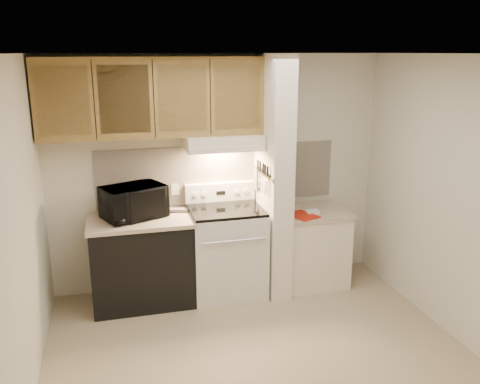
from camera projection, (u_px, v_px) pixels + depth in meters
name	position (u px, v px, depth m)	size (l,w,h in m)	color
floor	(257.00, 350.00, 4.43)	(3.60, 3.60, 0.00)	tan
ceiling	(260.00, 54.00, 3.76)	(3.60, 3.60, 0.00)	white
wall_back	(218.00, 173.00, 5.50)	(3.60, 0.02, 2.50)	beige
wall_left	(19.00, 233.00, 3.66)	(0.02, 3.00, 2.50)	beige
wall_right	(451.00, 198.00, 4.54)	(0.02, 3.00, 2.50)	beige
backsplash	(219.00, 174.00, 5.49)	(2.60, 0.02, 0.63)	#EFDEC8
range_body	(226.00, 252.00, 5.38)	(0.76, 0.65, 0.92)	silver
oven_window	(233.00, 260.00, 5.08)	(0.50, 0.01, 0.30)	black
oven_handle	(234.00, 241.00, 4.98)	(0.02, 0.02, 0.65)	silver
cooktop	(226.00, 210.00, 5.26)	(0.74, 0.64, 0.03)	black
range_backguard	(220.00, 192.00, 5.49)	(0.76, 0.08, 0.20)	silver
range_display	(221.00, 193.00, 5.45)	(0.10, 0.01, 0.04)	black
range_knob_left_outer	(195.00, 195.00, 5.38)	(0.05, 0.05, 0.02)	silver
range_knob_left_inner	(204.00, 194.00, 5.41)	(0.05, 0.05, 0.02)	silver
range_knob_right_inner	(237.00, 192.00, 5.49)	(0.05, 0.05, 0.02)	silver
range_knob_right_outer	(246.00, 191.00, 5.52)	(0.05, 0.05, 0.02)	silver
dishwasher_front	(142.00, 262.00, 5.19)	(1.00, 0.63, 0.87)	black
left_countertop	(140.00, 220.00, 5.06)	(1.04, 0.67, 0.04)	#C1AA92
spoon_rest	(178.00, 211.00, 5.26)	(0.22, 0.07, 0.01)	black
teal_jar	(143.00, 207.00, 5.26)	(0.08, 0.08, 0.09)	#26685F
outlet	(175.00, 189.00, 5.39)	(0.08, 0.01, 0.12)	silver
microwave	(134.00, 202.00, 5.04)	(0.59, 0.40, 0.33)	black
partition_pillar	(273.00, 177.00, 5.29)	(0.22, 0.70, 2.50)	silver
pillar_trim	(263.00, 173.00, 5.25)	(0.01, 0.70, 0.04)	olive
knife_strip	(264.00, 172.00, 5.20)	(0.02, 0.42, 0.04)	black
knife_blade_a	(267.00, 186.00, 5.08)	(0.01, 0.04, 0.16)	silver
knife_handle_a	(268.00, 171.00, 5.03)	(0.02, 0.02, 0.10)	black
knife_blade_b	(265.00, 185.00, 5.14)	(0.01, 0.04, 0.18)	silver
knife_handle_b	(265.00, 170.00, 5.10)	(0.02, 0.02, 0.10)	black
knife_blade_c	(262.00, 184.00, 5.23)	(0.01, 0.04, 0.20)	silver
knife_handle_c	(263.00, 168.00, 5.17)	(0.02, 0.02, 0.10)	black
knife_blade_d	(260.00, 180.00, 5.30)	(0.01, 0.04, 0.16)	silver
knife_handle_d	(260.00, 166.00, 5.26)	(0.02, 0.02, 0.10)	black
knife_blade_e	(258.00, 179.00, 5.37)	(0.01, 0.04, 0.18)	silver
knife_handle_e	(258.00, 164.00, 5.34)	(0.02, 0.02, 0.10)	black
oven_mitt	(257.00, 179.00, 5.43)	(0.03, 0.09, 0.22)	slate
right_cab_base	(311.00, 249.00, 5.63)	(0.70, 0.60, 0.81)	silver
right_countertop	(313.00, 212.00, 5.52)	(0.74, 0.64, 0.04)	#C1AA92
red_folder	(303.00, 215.00, 5.33)	(0.23, 0.32, 0.01)	#B6200D
white_box	(312.00, 212.00, 5.40)	(0.13, 0.09, 0.04)	white
range_hood	(223.00, 142.00, 5.19)	(0.78, 0.44, 0.15)	silver
hood_lip	(227.00, 150.00, 5.01)	(0.78, 0.04, 0.06)	silver
upper_cabinets	(152.00, 97.00, 4.94)	(2.18, 0.33, 0.77)	olive
cab_door_a	(63.00, 101.00, 4.59)	(0.46, 0.01, 0.63)	olive
cab_gap_a	(94.00, 100.00, 4.66)	(0.01, 0.01, 0.73)	black
cab_door_b	(124.00, 99.00, 4.73)	(0.46, 0.01, 0.63)	olive
cab_gap_b	(154.00, 99.00, 4.79)	(0.01, 0.01, 0.73)	black
cab_door_c	(182.00, 98.00, 4.86)	(0.46, 0.01, 0.63)	olive
cab_gap_c	(210.00, 97.00, 4.92)	(0.01, 0.01, 0.73)	black
cab_door_d	(237.00, 97.00, 4.99)	(0.46, 0.01, 0.63)	olive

